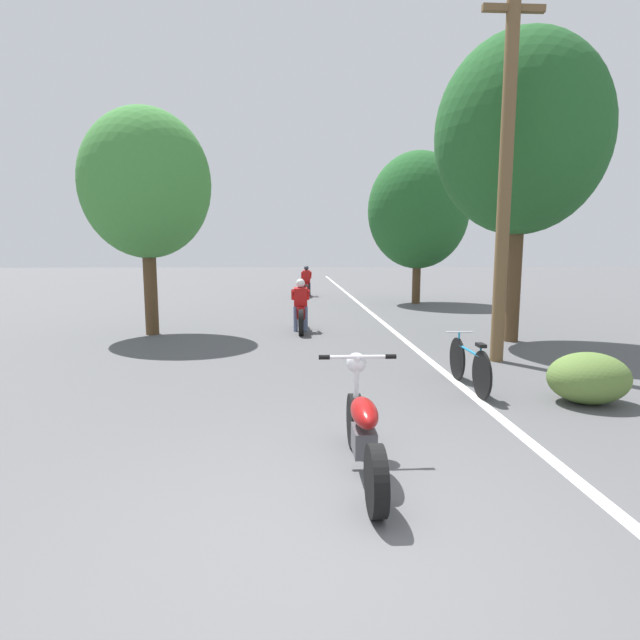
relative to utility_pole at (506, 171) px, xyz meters
The scene contains 11 objects.
ground_plane 7.45m from the utility_pole, 121.71° to the right, with size 120.00×120.00×0.00m, color #515154.
lane_stripe_edge 8.19m from the utility_pole, 99.74° to the left, with size 0.14×48.00×0.01m, color white.
utility_pole is the anchor object (origin of this frame).
roadside_tree_right_near 2.57m from the utility_pole, 60.16° to the left, with size 3.76×3.38×6.73m.
roadside_tree_right_far 10.41m from the utility_pole, 84.59° to the left, with size 3.89×3.50×5.84m.
roadside_tree_left 8.10m from the utility_pole, 155.12° to the left, with size 3.09×2.78×5.43m.
roadside_bush 4.11m from the utility_pole, 86.00° to the right, with size 1.10×0.88×0.70m.
motorcycle_foreground 6.40m from the utility_pole, 124.36° to the right, with size 0.78×1.97×1.03m.
motorcycle_rider_lead 6.00m from the utility_pole, 134.45° to the left, with size 0.50×2.01×1.35m.
motorcycle_rider_far 14.44m from the utility_pole, 103.37° to the left, with size 0.50×2.07×1.39m.
bicycle_parked 3.82m from the utility_pole, 122.79° to the right, with size 0.44×1.75×0.80m.
Camera 1 is at (-0.33, -3.45, 2.06)m, focal length 28.00 mm.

